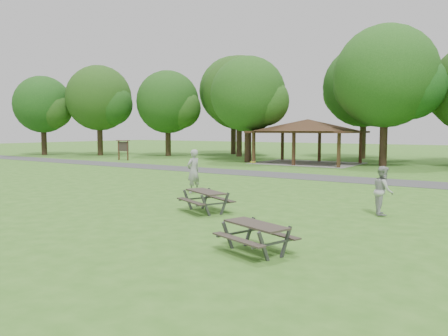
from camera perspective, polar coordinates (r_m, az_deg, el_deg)
ground at (r=15.55m, az=-11.46°, el=-5.66°), size 160.00×160.00×0.00m
asphalt_path at (r=27.14m, az=10.16°, el=-1.09°), size 120.00×3.20×0.02m
pavilion at (r=37.75m, az=10.88°, el=5.23°), size 8.60×7.01×3.76m
notice_board at (r=42.22m, az=-13.04°, el=2.78°), size 1.60×0.30×1.88m
tree_row_a at (r=50.89m, az=-15.91°, el=8.53°), size 7.56×7.20×9.97m
tree_row_b at (r=48.30m, az=-7.27°, el=8.30°), size 7.14×6.80×9.28m
tree_row_c at (r=46.98m, az=2.13°, el=9.50°), size 8.19×7.80×10.67m
tree_row_d at (r=38.79m, az=3.29°, el=9.31°), size 6.93×6.60×9.27m
tree_row_e at (r=36.98m, az=20.49°, el=10.79°), size 8.40×8.00×11.02m
tree_deep_a at (r=51.57m, az=1.36°, el=9.76°), size 8.40×8.00×11.38m
tree_deep_b at (r=45.72m, az=17.97°, el=9.82°), size 8.40×8.00×11.13m
tree_flank_left at (r=53.87m, az=-22.52°, el=7.47°), size 6.72×6.40×8.93m
picnic_table_middle at (r=15.18m, az=-2.40°, el=-3.68°), size 2.19×2.02×0.76m
picnic_table_far at (r=10.23m, az=4.20°, el=-8.16°), size 1.97×1.77×0.71m
frisbee_in_flight at (r=17.80m, az=3.80°, el=0.78°), size 0.31×0.31×0.02m
frisbee_thrower at (r=19.82m, az=-4.01°, el=-0.41°), size 0.56×0.78×1.97m
frisbee_catcher at (r=15.59m, az=20.06°, el=-2.77°), size 0.87×0.97×1.65m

